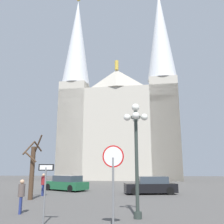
{
  "coord_description": "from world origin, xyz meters",
  "views": [
    {
      "loc": [
        2.2,
        -6.49,
        2.2
      ],
      "look_at": [
        -0.07,
        20.48,
        8.24
      ],
      "focal_mm": 39.78,
      "sensor_mm": 36.0,
      "label": 1
    }
  ],
  "objects_px": {
    "parked_car_near_green": "(66,183)",
    "parked_car_far_black": "(151,186)",
    "stop_sign": "(113,169)",
    "pedestrian_walking": "(43,182)",
    "pedestrian_standing": "(21,193)",
    "cathedral": "(119,115)",
    "one_way_arrow_sign": "(45,186)",
    "bare_tree": "(32,169)",
    "street_lamp": "(136,142)"
  },
  "relations": [
    {
      "from": "stop_sign",
      "to": "street_lamp",
      "type": "relative_size",
      "value": 0.58
    },
    {
      "from": "parked_car_near_green",
      "to": "pedestrian_walking",
      "type": "relative_size",
      "value": 2.79
    },
    {
      "from": "cathedral",
      "to": "bare_tree",
      "type": "relative_size",
      "value": 8.23
    },
    {
      "from": "stop_sign",
      "to": "pedestrian_standing",
      "type": "distance_m",
      "value": 5.67
    },
    {
      "from": "parked_car_near_green",
      "to": "pedestrian_standing",
      "type": "height_order",
      "value": "pedestrian_standing"
    },
    {
      "from": "pedestrian_standing",
      "to": "bare_tree",
      "type": "bearing_deg",
      "value": 107.77
    },
    {
      "from": "stop_sign",
      "to": "bare_tree",
      "type": "relative_size",
      "value": 0.66
    },
    {
      "from": "parked_car_far_black",
      "to": "bare_tree",
      "type": "bearing_deg",
      "value": -152.37
    },
    {
      "from": "parked_car_far_black",
      "to": "pedestrian_walking",
      "type": "distance_m",
      "value": 8.88
    },
    {
      "from": "parked_car_near_green",
      "to": "cathedral",
      "type": "bearing_deg",
      "value": 79.65
    },
    {
      "from": "stop_sign",
      "to": "pedestrian_walking",
      "type": "relative_size",
      "value": 1.76
    },
    {
      "from": "parked_car_near_green",
      "to": "parked_car_far_black",
      "type": "bearing_deg",
      "value": -16.99
    },
    {
      "from": "cathedral",
      "to": "one_way_arrow_sign",
      "type": "relative_size",
      "value": 16.09
    },
    {
      "from": "stop_sign",
      "to": "pedestrian_walking",
      "type": "distance_m",
      "value": 12.32
    },
    {
      "from": "pedestrian_standing",
      "to": "parked_car_near_green",
      "type": "bearing_deg",
      "value": 94.84
    },
    {
      "from": "bare_tree",
      "to": "parked_car_far_black",
      "type": "height_order",
      "value": "bare_tree"
    },
    {
      "from": "bare_tree",
      "to": "pedestrian_walking",
      "type": "distance_m",
      "value": 2.55
    },
    {
      "from": "parked_car_near_green",
      "to": "parked_car_far_black",
      "type": "relative_size",
      "value": 1.06
    },
    {
      "from": "street_lamp",
      "to": "bare_tree",
      "type": "height_order",
      "value": "street_lamp"
    },
    {
      "from": "bare_tree",
      "to": "parked_car_near_green",
      "type": "distance_m",
      "value": 7.12
    },
    {
      "from": "pedestrian_walking",
      "to": "parked_car_near_green",
      "type": "bearing_deg",
      "value": 82.15
    },
    {
      "from": "stop_sign",
      "to": "parked_car_far_black",
      "type": "distance_m",
      "value": 12.91
    },
    {
      "from": "parked_car_near_green",
      "to": "parked_car_far_black",
      "type": "height_order",
      "value": "parked_car_far_black"
    },
    {
      "from": "cathedral",
      "to": "stop_sign",
      "type": "xyz_separation_m",
      "value": [
        1.77,
        -37.03,
        -9.89
      ]
    },
    {
      "from": "cathedral",
      "to": "pedestrian_walking",
      "type": "bearing_deg",
      "value": -99.92
    },
    {
      "from": "one_way_arrow_sign",
      "to": "bare_tree",
      "type": "bearing_deg",
      "value": 116.01
    },
    {
      "from": "parked_car_far_black",
      "to": "one_way_arrow_sign",
      "type": "bearing_deg",
      "value": -112.75
    },
    {
      "from": "one_way_arrow_sign",
      "to": "bare_tree",
      "type": "height_order",
      "value": "bare_tree"
    },
    {
      "from": "cathedral",
      "to": "parked_car_far_black",
      "type": "distance_m",
      "value": 27.19
    },
    {
      "from": "parked_car_far_black",
      "to": "pedestrian_standing",
      "type": "height_order",
      "value": "pedestrian_standing"
    },
    {
      "from": "cathedral",
      "to": "parked_car_near_green",
      "type": "relative_size",
      "value": 7.82
    },
    {
      "from": "parked_car_near_green",
      "to": "bare_tree",
      "type": "bearing_deg",
      "value": -95.34
    },
    {
      "from": "one_way_arrow_sign",
      "to": "pedestrian_walking",
      "type": "height_order",
      "value": "one_way_arrow_sign"
    },
    {
      "from": "stop_sign",
      "to": "bare_tree",
      "type": "height_order",
      "value": "bare_tree"
    },
    {
      "from": "parked_car_far_black",
      "to": "pedestrian_standing",
      "type": "bearing_deg",
      "value": -125.4
    },
    {
      "from": "street_lamp",
      "to": "bare_tree",
      "type": "distance_m",
      "value": 9.51
    },
    {
      "from": "parked_car_near_green",
      "to": "pedestrian_standing",
      "type": "distance_m",
      "value": 12.24
    },
    {
      "from": "street_lamp",
      "to": "parked_car_near_green",
      "type": "height_order",
      "value": "street_lamp"
    },
    {
      "from": "cathedral",
      "to": "parked_car_near_green",
      "type": "distance_m",
      "value": 25.04
    },
    {
      "from": "bare_tree",
      "to": "one_way_arrow_sign",
      "type": "bearing_deg",
      "value": -63.99
    },
    {
      "from": "parked_car_near_green",
      "to": "pedestrian_walking",
      "type": "height_order",
      "value": "pedestrian_walking"
    },
    {
      "from": "street_lamp",
      "to": "bare_tree",
      "type": "bearing_deg",
      "value": 141.14
    },
    {
      "from": "parked_car_far_black",
      "to": "pedestrian_walking",
      "type": "relative_size",
      "value": 2.63
    },
    {
      "from": "parked_car_near_green",
      "to": "pedestrian_walking",
      "type": "distance_m",
      "value": 4.67
    },
    {
      "from": "one_way_arrow_sign",
      "to": "parked_car_far_black",
      "type": "xyz_separation_m",
      "value": [
        5.0,
        11.93,
        -0.8
      ]
    },
    {
      "from": "stop_sign",
      "to": "street_lamp",
      "type": "distance_m",
      "value": 2.7
    },
    {
      "from": "stop_sign",
      "to": "parked_car_near_green",
      "type": "distance_m",
      "value": 16.21
    },
    {
      "from": "parked_car_far_black",
      "to": "pedestrian_walking",
      "type": "xyz_separation_m",
      "value": [
        -8.61,
        -2.17,
        0.36
      ]
    },
    {
      "from": "one_way_arrow_sign",
      "to": "pedestrian_standing",
      "type": "relative_size",
      "value": 1.44
    },
    {
      "from": "cathedral",
      "to": "one_way_arrow_sign",
      "type": "bearing_deg",
      "value": -91.64
    }
  ]
}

